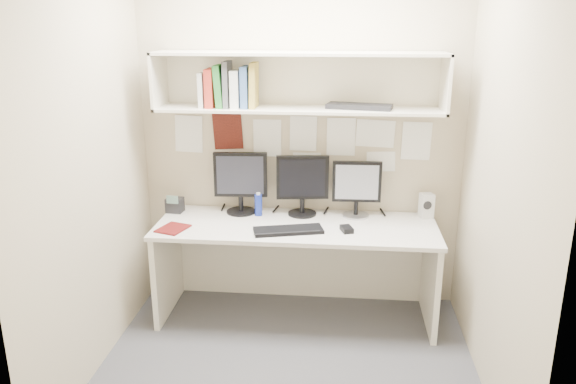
# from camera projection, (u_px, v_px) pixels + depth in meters

# --- Properties ---
(floor) EXTENTS (2.40, 2.00, 0.01)m
(floor) POSITION_uv_depth(u_px,v_px,m) (287.00, 365.00, 3.61)
(floor) COLOR #444449
(floor) RESTS_ON ground
(wall_back) EXTENTS (2.40, 0.02, 2.60)m
(wall_back) POSITION_uv_depth(u_px,v_px,m) (301.00, 136.00, 4.18)
(wall_back) COLOR #B5A78B
(wall_back) RESTS_ON ground
(wall_front) EXTENTS (2.40, 0.02, 2.60)m
(wall_front) POSITION_uv_depth(u_px,v_px,m) (263.00, 233.00, 2.27)
(wall_front) COLOR #B5A78B
(wall_front) RESTS_ON ground
(wall_left) EXTENTS (0.02, 2.00, 2.60)m
(wall_left) POSITION_uv_depth(u_px,v_px,m) (87.00, 165.00, 3.34)
(wall_left) COLOR #B5A78B
(wall_left) RESTS_ON ground
(wall_right) EXTENTS (0.02, 2.00, 2.60)m
(wall_right) POSITION_uv_depth(u_px,v_px,m) (502.00, 176.00, 3.11)
(wall_right) COLOR #B5A78B
(wall_right) RESTS_ON ground
(desk) EXTENTS (2.00, 0.70, 0.73)m
(desk) POSITION_uv_depth(u_px,v_px,m) (296.00, 270.00, 4.12)
(desk) COLOR silver
(desk) RESTS_ON floor
(overhead_hutch) EXTENTS (2.00, 0.38, 0.40)m
(overhead_hutch) POSITION_uv_depth(u_px,v_px,m) (299.00, 81.00, 3.92)
(overhead_hutch) COLOR silver
(overhead_hutch) RESTS_ON wall_back
(pinned_papers) EXTENTS (1.92, 0.01, 0.48)m
(pinned_papers) POSITION_uv_depth(u_px,v_px,m) (301.00, 143.00, 4.18)
(pinned_papers) COLOR white
(pinned_papers) RESTS_ON wall_back
(monitor_left) EXTENTS (0.40, 0.22, 0.46)m
(monitor_left) POSITION_uv_depth(u_px,v_px,m) (241.00, 180.00, 4.19)
(monitor_left) COLOR black
(monitor_left) RESTS_ON desk
(monitor_center) EXTENTS (0.39, 0.21, 0.45)m
(monitor_center) POSITION_uv_depth(u_px,v_px,m) (302.00, 183.00, 4.14)
(monitor_center) COLOR black
(monitor_center) RESTS_ON desk
(monitor_right) EXTENTS (0.36, 0.20, 0.42)m
(monitor_right) POSITION_uv_depth(u_px,v_px,m) (357.00, 186.00, 4.11)
(monitor_right) COLOR #A5A5AA
(monitor_right) RESTS_ON desk
(keyboard) EXTENTS (0.50, 0.28, 0.02)m
(keyboard) POSITION_uv_depth(u_px,v_px,m) (288.00, 230.00, 3.86)
(keyboard) COLOR black
(keyboard) RESTS_ON desk
(mouse) EXTENTS (0.10, 0.13, 0.03)m
(mouse) POSITION_uv_depth(u_px,v_px,m) (347.00, 229.00, 3.87)
(mouse) COLOR black
(mouse) RESTS_ON desk
(speaker) EXTENTS (0.11, 0.11, 0.18)m
(speaker) POSITION_uv_depth(u_px,v_px,m) (426.00, 206.00, 4.12)
(speaker) COLOR silver
(speaker) RESTS_ON desk
(blue_bottle) EXTENTS (0.06, 0.06, 0.18)m
(blue_bottle) POSITION_uv_depth(u_px,v_px,m) (258.00, 205.00, 4.17)
(blue_bottle) COLOR navy
(blue_bottle) RESTS_ON desk
(maroon_notebook) EXTENTS (0.23, 0.26, 0.01)m
(maroon_notebook) POSITION_uv_depth(u_px,v_px,m) (173.00, 229.00, 3.91)
(maroon_notebook) COLOR #570F0E
(maroon_notebook) RESTS_ON desk
(desk_phone) EXTENTS (0.13, 0.12, 0.14)m
(desk_phone) POSITION_uv_depth(u_px,v_px,m) (175.00, 205.00, 4.25)
(desk_phone) COLOR black
(desk_phone) RESTS_ON desk
(book_stack) EXTENTS (0.40, 0.20, 0.32)m
(book_stack) POSITION_uv_depth(u_px,v_px,m) (229.00, 87.00, 3.90)
(book_stack) COLOR #BBBBB4
(book_stack) RESTS_ON overhead_hutch
(hutch_tray) EXTENTS (0.47, 0.25, 0.03)m
(hutch_tray) POSITION_uv_depth(u_px,v_px,m) (359.00, 106.00, 3.87)
(hutch_tray) COLOR black
(hutch_tray) RESTS_ON overhead_hutch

